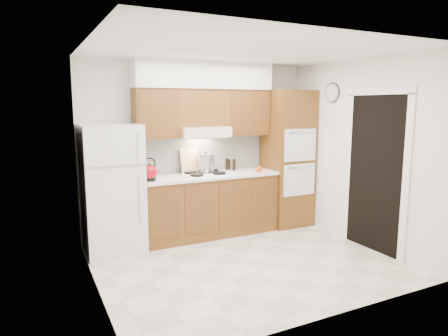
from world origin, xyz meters
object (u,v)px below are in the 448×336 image
at_px(kettle, 150,172).
at_px(stock_pot, 206,163).
at_px(fridge, 112,189).
at_px(oven_cabinet, 287,158).

bearing_deg(kettle, stock_pot, 31.25).
relative_size(fridge, stock_pot, 6.67).
distance_m(fridge, kettle, 0.54).
bearing_deg(oven_cabinet, kettle, -177.67).
distance_m(fridge, stock_pot, 1.47).
height_order(fridge, stock_pot, fridge).
bearing_deg(kettle, oven_cabinet, 19.46).
height_order(fridge, kettle, fridge).
relative_size(oven_cabinet, kettle, 10.31).
bearing_deg(fridge, kettle, -6.93).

